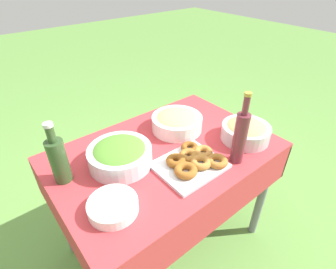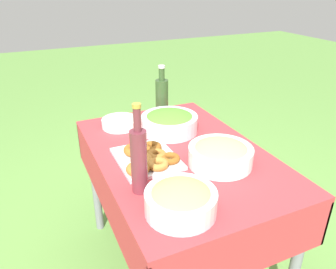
# 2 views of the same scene
# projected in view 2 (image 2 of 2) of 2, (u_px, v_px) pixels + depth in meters

# --- Properties ---
(ground_plane) EXTENTS (14.00, 14.00, 0.00)m
(ground_plane) POSITION_uv_depth(u_px,v_px,m) (177.00, 266.00, 1.94)
(ground_plane) COLOR #609342
(picnic_table) EXTENTS (1.17, 0.79, 0.78)m
(picnic_table) POSITION_uv_depth(u_px,v_px,m) (179.00, 172.00, 1.66)
(picnic_table) COLOR #B73338
(picnic_table) RESTS_ON ground_plane
(salad_bowl) EXTENTS (0.31, 0.31, 0.11)m
(salad_bowl) POSITION_uv_depth(u_px,v_px,m) (169.00, 122.00, 1.79)
(salad_bowl) COLOR silver
(salad_bowl) RESTS_ON picnic_table
(pasta_bowl) EXTENTS (0.29, 0.29, 0.11)m
(pasta_bowl) POSITION_uv_depth(u_px,v_px,m) (221.00, 154.00, 1.48)
(pasta_bowl) COLOR white
(pasta_bowl) RESTS_ON picnic_table
(donut_platter) EXTENTS (0.34, 0.30, 0.05)m
(donut_platter) POSITION_uv_depth(u_px,v_px,m) (148.00, 158.00, 1.50)
(donut_platter) COLOR silver
(donut_platter) RESTS_ON picnic_table
(plate_stack) EXTENTS (0.20, 0.20, 0.05)m
(plate_stack) POSITION_uv_depth(u_px,v_px,m) (120.00, 123.00, 1.86)
(plate_stack) COLOR white
(plate_stack) RESTS_ON picnic_table
(olive_oil_bottle) EXTENTS (0.08, 0.08, 0.30)m
(olive_oil_bottle) POSITION_uv_depth(u_px,v_px,m) (162.00, 95.00, 2.00)
(olive_oil_bottle) COLOR #2D4723
(olive_oil_bottle) RESTS_ON picnic_table
(wine_bottle) EXTENTS (0.06, 0.06, 0.37)m
(wine_bottle) POSITION_uv_depth(u_px,v_px,m) (139.00, 159.00, 1.25)
(wine_bottle) COLOR maroon
(wine_bottle) RESTS_ON picnic_table
(bread_bowl) EXTENTS (0.26, 0.26, 0.11)m
(bread_bowl) POSITION_uv_depth(u_px,v_px,m) (181.00, 200.00, 1.17)
(bread_bowl) COLOR silver
(bread_bowl) RESTS_ON picnic_table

